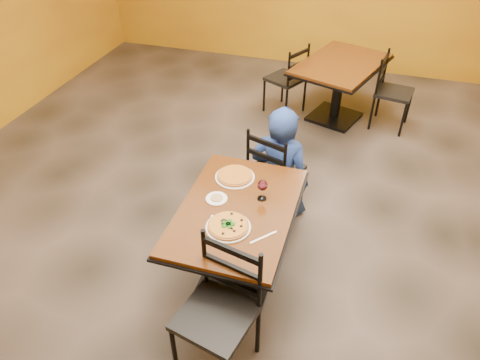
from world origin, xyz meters
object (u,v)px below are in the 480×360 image
(side_plate, at_px, (217,199))
(wine_glass, at_px, (262,189))
(table_main, at_px, (237,228))
(chair_second_right, at_px, (394,93))
(chair_main_near, at_px, (216,317))
(plate_main, at_px, (228,227))
(chair_second_left, at_px, (285,79))
(pizza_far, at_px, (235,175))
(chair_main_far, at_px, (276,170))
(plate_far, at_px, (235,177))
(table_second, at_px, (339,78))
(diner, at_px, (280,161))
(pizza_main, at_px, (228,226))

(side_plate, xyz_separation_m, wine_glass, (0.32, 0.10, 0.08))
(table_main, height_order, side_plate, side_plate)
(table_main, relative_size, chair_second_right, 1.37)
(table_main, relative_size, side_plate, 7.69)
(chair_main_near, distance_m, plate_main, 0.60)
(chair_second_left, height_order, pizza_far, chair_second_left)
(chair_main_far, relative_size, plate_far, 2.94)
(table_main, xyz_separation_m, table_second, (0.40, 2.87, 0.00))
(plate_far, bearing_deg, chair_main_far, 70.58)
(table_second, xyz_separation_m, diner, (-0.29, -1.92, -0.01))
(wine_glass, bearing_deg, plate_main, -110.81)
(chair_second_right, height_order, wine_glass, wine_glass)
(chair_main_far, xyz_separation_m, pizza_main, (-0.08, -1.14, 0.32))
(table_main, relative_size, plate_far, 3.97)
(table_second, height_order, diner, diner)
(chair_main_far, xyz_separation_m, plate_main, (-0.08, -1.14, 0.30))
(plate_far, relative_size, wine_glass, 1.72)
(chair_main_near, bearing_deg, side_plate, 121.17)
(chair_second_right, distance_m, plate_main, 3.27)
(chair_main_far, height_order, chair_second_left, chair_main_far)
(table_second, distance_m, plate_far, 2.59)
(chair_main_far, distance_m, side_plate, 0.96)
(table_main, xyz_separation_m, pizza_far, (-0.12, 0.34, 0.21))
(chair_main_far, bearing_deg, plate_main, 105.10)
(wine_glass, bearing_deg, table_main, -132.40)
(side_plate, bearing_deg, chair_second_left, 91.69)
(diner, distance_m, pizza_main, 1.19)
(table_second, bearing_deg, pizza_far, -101.83)
(chair_second_left, bearing_deg, table_main, 32.39)
(chair_main_near, distance_m, plate_far, 1.13)
(diner, height_order, wine_glass, diner)
(chair_second_left, xyz_separation_m, side_plate, (0.08, -2.82, 0.30))
(chair_main_far, bearing_deg, pizza_main, 105.10)
(chair_main_near, relative_size, diner, 0.89)
(plate_far, relative_size, pizza_far, 1.11)
(plate_far, height_order, pizza_far, pizza_far)
(chair_second_left, bearing_deg, side_plate, 28.97)
(table_main, height_order, pizza_far, pizza_far)
(chair_second_right, height_order, pizza_main, chair_second_right)
(chair_second_right, bearing_deg, wine_glass, 171.09)
(chair_second_left, relative_size, pizza_main, 3.17)
(table_second, bearing_deg, wine_glass, -95.51)
(chair_second_left, height_order, chair_second_right, chair_second_left)
(diner, distance_m, plate_main, 1.19)
(table_second, distance_m, pizza_main, 3.11)
(table_second, height_order, side_plate, side_plate)
(plate_far, bearing_deg, side_plate, -99.59)
(table_main, height_order, chair_second_right, chair_second_right)
(table_main, xyz_separation_m, wine_glass, (0.14, 0.16, 0.28))
(pizza_main, bearing_deg, chair_main_far, 86.02)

